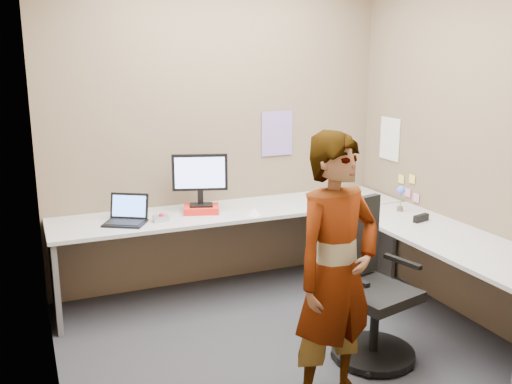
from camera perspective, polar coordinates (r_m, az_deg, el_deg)
name	(u,v)px	position (r m, az deg, el deg)	size (l,w,h in m)	color
ground	(281,342)	(4.20, 2.52, -14.71)	(3.00, 3.00, 0.00)	#252429
wall_back	(219,131)	(4.95, -3.76, 6.13)	(3.00, 3.00, 0.00)	brown
wall_right	(463,142)	(4.59, 19.96, 4.76)	(2.70, 2.70, 0.00)	brown
wall_left	(40,172)	(3.40, -20.77, 1.84)	(2.70, 2.70, 0.00)	brown
desk	(312,240)	(4.47, 5.58, -4.77)	(2.98, 2.58, 0.73)	#B3B3B3
paper_ream	(201,209)	(4.69, -5.48, -1.71)	(0.28, 0.21, 0.06)	red
monitor	(200,175)	(4.64, -5.63, 1.66)	(0.44, 0.19, 0.43)	black
laptop	(127,216)	(4.49, -12.79, -2.32)	(0.39, 0.37, 0.22)	black
trackball_mouse	(161,218)	(4.48, -9.47, -2.59)	(0.12, 0.08, 0.07)	#B7B7BC
origami	(254,211)	(4.59, -0.18, -1.94)	(0.10, 0.10, 0.06)	white
stapler	(421,218)	(4.60, 16.18, -2.52)	(0.15, 0.04, 0.06)	black
flower	(401,194)	(4.82, 14.28, -0.23)	(0.07, 0.07, 0.22)	brown
calendar_purple	(277,133)	(5.14, 2.12, 5.88)	(0.30, 0.01, 0.40)	#846BB7
calendar_white	(390,139)	(5.29, 13.23, 5.19)	(0.01, 0.28, 0.38)	white
sticky_note_a	(412,179)	(5.07, 15.35, 1.26)	(0.01, 0.07, 0.07)	#F2E059
sticky_note_b	(408,192)	(5.14, 14.92, -0.05)	(0.01, 0.07, 0.07)	pink
sticky_note_c	(416,198)	(5.05, 15.73, -0.56)	(0.01, 0.07, 0.07)	pink
sticky_note_d	(401,179)	(5.19, 14.32, 1.27)	(0.01, 0.07, 0.07)	#F2E059
office_chair	(369,296)	(3.92, 11.20, -10.15)	(0.59, 0.57, 1.05)	black
person	(336,274)	(3.24, 8.01, -8.13)	(0.58, 0.38, 1.60)	#999399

